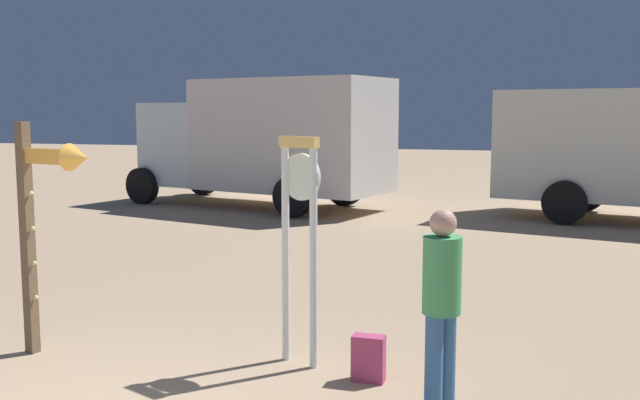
# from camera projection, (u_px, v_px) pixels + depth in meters

# --- Properties ---
(standing_clock) EXTENTS (0.42, 0.24, 2.08)m
(standing_clock) POSITION_uv_depth(u_px,v_px,m) (300.00, 225.00, 6.50)
(standing_clock) COLOR silver
(standing_clock) RESTS_ON ground_plane
(arrow_sign) EXTENTS (0.88, 0.34, 2.21)m
(arrow_sign) POSITION_uv_depth(u_px,v_px,m) (47.00, 203.00, 6.65)
(arrow_sign) COLOR brown
(arrow_sign) RESTS_ON ground_plane
(person_near_clock) EXTENTS (0.30, 0.30, 1.56)m
(person_near_clock) POSITION_uv_depth(u_px,v_px,m) (442.00, 298.00, 5.56)
(person_near_clock) COLOR #39679F
(person_near_clock) RESTS_ON ground_plane
(backpack) EXTENTS (0.28, 0.19, 0.40)m
(backpack) POSITION_uv_depth(u_px,v_px,m) (369.00, 359.00, 6.20)
(backpack) COLOR #B73E68
(backpack) RESTS_ON ground_plane
(box_truck_near) EXTENTS (6.82, 3.96, 3.05)m
(box_truck_near) POSITION_uv_depth(u_px,v_px,m) (267.00, 138.00, 17.36)
(box_truck_near) COLOR silver
(box_truck_near) RESTS_ON ground_plane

